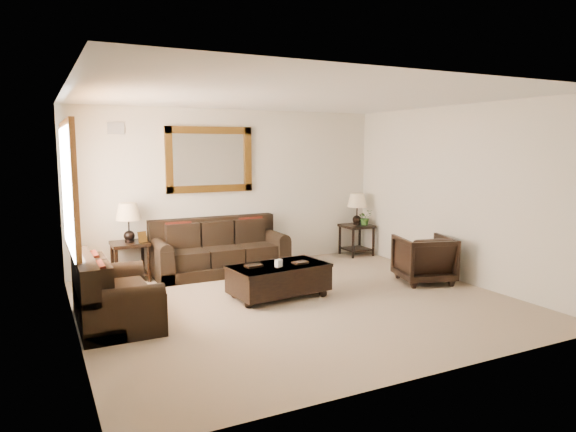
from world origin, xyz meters
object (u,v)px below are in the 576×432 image
sofa (219,253)px  armchair (424,257)px  end_table_left (129,230)px  end_table_right (357,215)px  loveseat (112,298)px  coffee_table (279,277)px

sofa → armchair: bearing=-37.6°
sofa → end_table_left: end_table_left is taller
sofa → end_table_right: (2.81, 0.12, 0.45)m
end_table_left → loveseat: bearing=-105.6°
loveseat → coffee_table: size_ratio=1.04×
sofa → loveseat: size_ratio=1.48×
sofa → end_table_left: (-1.41, 0.11, 0.47)m
end_table_right → coffee_table: size_ratio=0.84×
loveseat → end_table_right: end_table_right is taller
armchair → coffee_table: bearing=9.4°
end_table_right → coffee_table: bearing=-143.8°
loveseat → coffee_table: bearing=-88.0°
loveseat → end_table_right: 5.15m
end_table_right → armchair: bearing=-95.4°
loveseat → armchair: loveseat is taller
loveseat → coffee_table: 2.22m
sofa → loveseat: sofa is taller
coffee_table → end_table_left: bearing=125.8°
sofa → loveseat: (-1.94, -1.82, -0.02)m
sofa → end_table_right: bearing=2.4°
sofa → end_table_right: size_ratio=1.83×
end_table_left → end_table_right: bearing=0.1°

